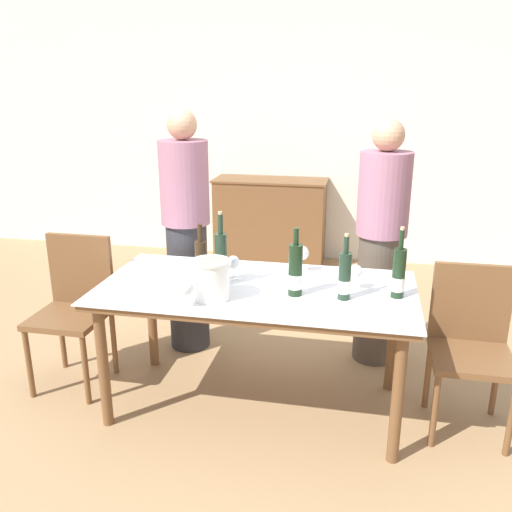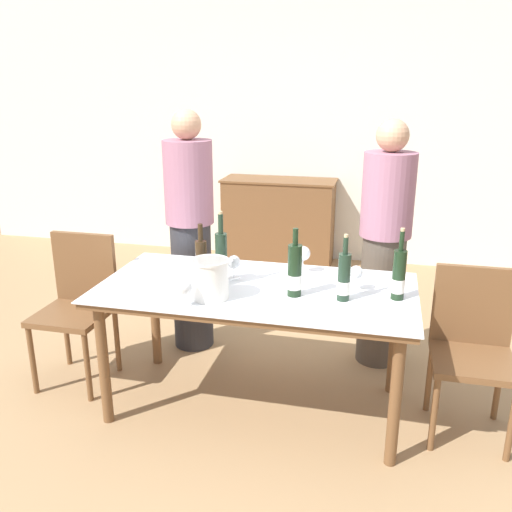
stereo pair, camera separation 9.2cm
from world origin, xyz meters
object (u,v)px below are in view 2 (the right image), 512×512
Objects in this scene: wine_glass_1 at (234,263)px; person_host at (190,234)px; ice_bucket at (210,278)px; chair_left_end at (79,298)px; wine_bottle_1 at (201,263)px; wine_bottle_2 at (221,260)px; person_guest_left at (384,247)px; wine_bottle_4 at (399,276)px; sideboard_cabinet at (279,221)px; wine_glass_0 at (303,254)px; wine_bottle_3 at (344,278)px; wine_glass_2 at (356,273)px; wine_glass_3 at (184,288)px; chair_right_end at (472,341)px; wine_bottle_0 at (295,272)px; dining_table at (256,299)px.

person_host reaches higher than wine_glass_1.
ice_bucket reaches higher than chair_left_end.
wine_bottle_1 reaches higher than wine_glass_1.
wine_bottle_2 is 1.16m from person_guest_left.
wine_bottle_2 is at bearing -178.78° from wine_bottle_4.
wine_bottle_1 is at bearing -138.08° from wine_glass_1.
wine_bottle_2 is (0.21, -2.69, 0.45)m from sideboard_cabinet.
person_guest_left is at bearing 43.62° from wine_glass_0.
wine_bottle_3 is at bearing -103.46° from person_guest_left.
wine_bottle_4 is (0.27, 0.08, 0.01)m from wine_bottle_3.
wine_bottle_3 is at bearing -54.25° from wine_glass_0.
ice_bucket reaches higher than wine_glass_2.
wine_bottle_1 is 0.77m from person_host.
wine_glass_1 is 0.74m from person_host.
wine_bottle_1 is 0.32m from wine_glass_3.
wine_bottle_4 is at bearing 12.90° from ice_bucket.
wine_bottle_3 is at bearing -72.25° from sideboard_cabinet.
wine_glass_0 is 1.10× the size of wine_glass_3.
wine_glass_2 is 0.15× the size of chair_left_end.
chair_right_end is at bearing 10.88° from wine_bottle_4.
wine_bottle_0 is at bearing -119.09° from person_guest_left.
ice_bucket is at bearing -132.60° from dining_table.
person_host is 1.03× the size of person_guest_left.
person_host is at bearing 122.30° from wine_bottle_2.
wine_glass_1 is 0.08× the size of person_host.
wine_glass_1 is (0.04, 0.32, -0.02)m from ice_bucket.
chair_right_end is (0.95, -0.21, -0.35)m from wine_glass_0.
person_guest_left is at bearing 77.95° from wine_glass_2.
wine_bottle_4 reaches higher than wine_glass_0.
dining_table is 1.18m from chair_left_end.
wine_bottle_3 is (0.68, -0.06, -0.02)m from wine_bottle_2.
wine_glass_3 reaches higher than dining_table.
person_guest_left is (0.68, 0.74, 0.14)m from dining_table.
wine_bottle_2 is at bearing -175.84° from chair_right_end.
dining_table is 12.46× the size of wine_glass_2.
chair_right_end reaches higher than wine_glass_2.
ice_bucket is 0.23× the size of chair_right_end.
wine_bottle_0 is 2.67× the size of wine_glass_1.
wine_bottle_3 is 2.18× the size of wine_glass_0.
chair_left_end is 1.04× the size of chair_right_end.
wine_bottle_0 is 2.49× the size of wine_glass_3.
wine_glass_2 is 0.09× the size of person_guest_left.
chair_left_end reaches higher than wine_glass_3.
wine_bottle_0 reaches higher than wine_glass_1.
person_host is (-0.43, 0.69, -0.06)m from wine_bottle_2.
wine_bottle_2 reaches higher than chair_right_end.
wine_bottle_4 is at bearing 1.22° from wine_bottle_2.
wine_bottle_0 is 1.44m from chair_left_end.
person_guest_left is (-0.08, 0.73, -0.07)m from wine_bottle_4.
wine_bottle_2 is at bearing 172.06° from wine_bottle_0.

